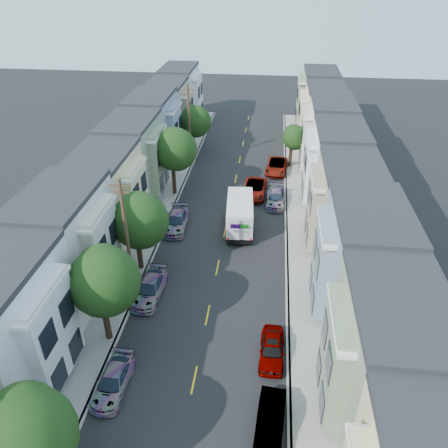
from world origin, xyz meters
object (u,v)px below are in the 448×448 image
utility_pole_far (189,126)px  utility_pole_near (127,239)px  tree_a (24,439)px  lead_sedan (254,189)px  parked_right_b (272,349)px  parked_right_c (276,198)px  parked_left_c (149,289)px  tree_b (103,282)px  fedex_truck (240,213)px  parked_right_a (270,422)px  parked_left_d (176,221)px  tree_d (175,150)px  tree_far_r (294,138)px  tree_e (195,122)px  parked_right_d (277,166)px  tree_c (139,221)px  parked_left_b (113,382)px

utility_pole_far → utility_pole_near: bearing=-90.0°
tree_a → lead_sedan: bearing=75.4°
parked_right_b → parked_right_c: bearing=91.3°
lead_sedan → parked_right_c: bearing=-32.7°
lead_sedan → parked_left_c: (-7.36, -18.34, -0.04)m
tree_b → lead_sedan: bearing=69.3°
fedex_truck → parked_right_c: fedex_truck is taller
tree_b → tree_a: bearing=-90.0°
lead_sedan → parked_right_a: size_ratio=1.28×
tree_a → parked_right_c: size_ratio=1.52×
tree_a → lead_sedan: (8.76, 33.74, -3.87)m
utility_pole_far → parked_left_d: bearing=-85.0°
tree_d → tree_far_r: (13.20, 9.30, -1.54)m
utility_pole_near → parked_left_c: (1.40, -0.33, -4.43)m
tree_d → parked_left_d: 8.67m
tree_e → parked_left_d: bearing=-85.9°
tree_d → parked_right_c: tree_d is taller
tree_b → tree_d: size_ratio=0.97×
parked_left_c → parked_left_d: parked_left_d is taller
tree_d → fedex_truck: 10.75m
tree_far_r → parked_right_d: bearing=-136.5°
tree_b → parked_right_d: (11.20, 29.80, -4.46)m
utility_pole_near → lead_sedan: utility_pole_near is taller
tree_a → fedex_truck: tree_a is taller
tree_c → utility_pole_near: (0.00, -3.14, 0.30)m
fedex_truck → tree_e: bearing=107.9°
tree_e → parked_right_d: (11.20, -5.15, -3.67)m
tree_d → parked_right_c: size_ratio=1.69×
parked_right_c → tree_e: bearing=131.4°
parked_right_c → parked_right_d: (0.00, 8.40, 0.05)m
fedex_truck → parked_left_c: size_ratio=1.37×
tree_far_r → utility_pole_far: utility_pole_far is taller
tree_b → parked_left_c: tree_b is taller
tree_far_r → tree_a: bearing=-107.3°
tree_far_r → parked_right_a: size_ratio=1.28×
tree_e → parked_right_a: size_ratio=1.53×
tree_d → parked_right_a: (11.20, -28.18, -4.72)m
tree_c → fedex_truck: bearing=44.5°
parked_left_b → parked_right_c: (9.80, 25.47, 0.05)m
tree_e → parked_left_b: tree_e is taller
lead_sedan → fedex_truck: bearing=-95.5°
tree_a → fedex_truck: size_ratio=1.06×
tree_c → tree_far_r: tree_c is taller
fedex_truck → parked_left_b: bearing=-111.5°
tree_c → parked_left_d: 8.18m
parked_right_c → parked_left_c: bearing=-118.7°
tree_a → parked_right_d: (11.20, 40.39, -3.88)m
parked_right_b → parked_left_b: bearing=-158.1°
tree_d → parked_right_d: size_ratio=1.46×
fedex_truck → parked_right_c: 6.67m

